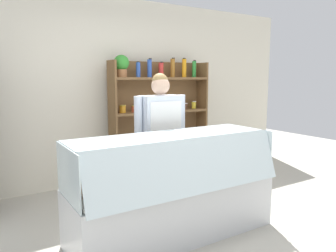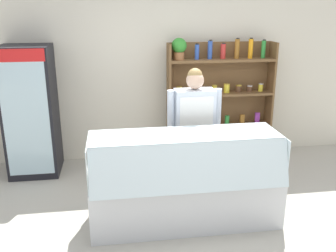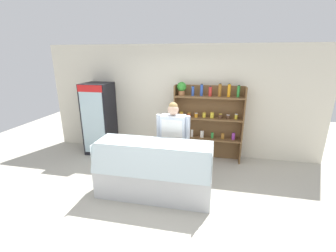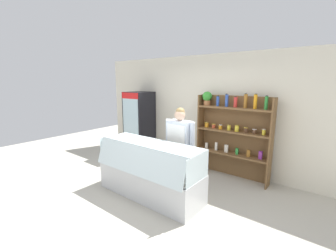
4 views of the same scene
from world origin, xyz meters
The scene contains 5 objects.
ground_plane centered at (0.00, 0.00, 0.00)m, with size 12.00×12.00×0.00m, color #B7B2A3.
back_wall centered at (0.00, 2.12, 1.35)m, with size 6.80×0.10×2.70m, color silver.
shelving_unit centered at (0.69, 1.84, 1.04)m, with size 1.59×0.29×1.86m.
deli_display_case centered at (-0.14, 0.11, 0.31)m, with size 2.03×0.76×1.01m.
shop_clerk centered at (0.10, 0.72, 0.95)m, with size 0.66×0.25×1.60m.
Camera 1 is at (-1.80, -2.47, 1.55)m, focal length 35.00 mm.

